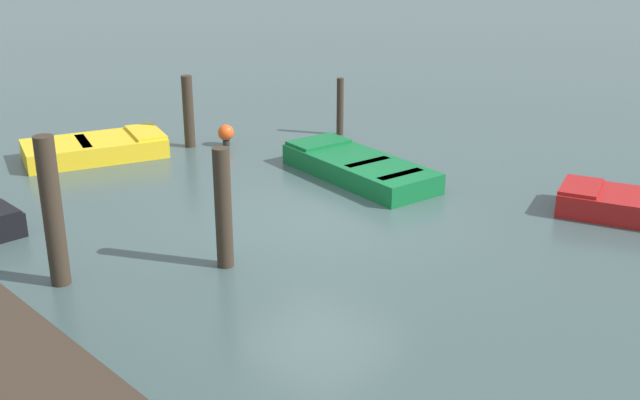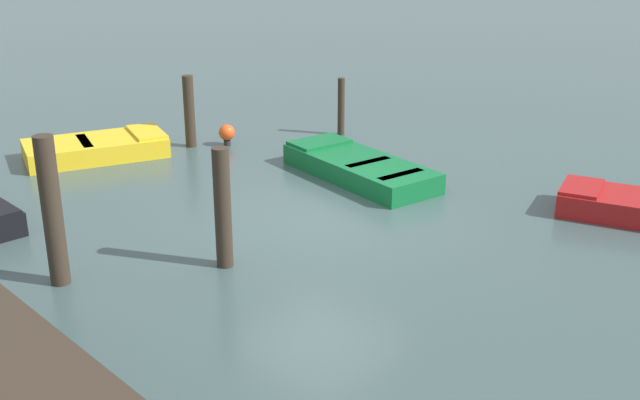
% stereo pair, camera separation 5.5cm
% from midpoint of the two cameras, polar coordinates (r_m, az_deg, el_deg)
% --- Properties ---
extents(ground_plane, '(80.00, 80.00, 0.00)m').
position_cam_midpoint_polar(ground_plane, '(13.32, -0.12, -1.41)').
color(ground_plane, '#384C4C').
extents(rowboat_yellow, '(2.49, 3.22, 0.46)m').
position_cam_midpoint_polar(rowboat_yellow, '(17.32, -16.20, 3.70)').
color(rowboat_yellow, gold).
rests_on(rowboat_yellow, ground_plane).
extents(rowboat_green, '(3.63, 2.07, 0.46)m').
position_cam_midpoint_polar(rowboat_green, '(15.37, 2.71, 2.43)').
color(rowboat_green, '#0F602D').
rests_on(rowboat_green, ground_plane).
extents(mooring_piling_mid_left, '(0.28, 0.28, 2.16)m').
position_cam_midpoint_polar(mooring_piling_mid_left, '(11.27, -19.14, -0.85)').
color(mooring_piling_mid_left, '#33281E').
rests_on(mooring_piling_mid_left, ground_plane).
extents(mooring_piling_far_right, '(0.24, 0.24, 1.60)m').
position_cam_midpoint_polar(mooring_piling_far_right, '(17.53, -9.71, 6.40)').
color(mooring_piling_far_right, '#33281E').
rests_on(mooring_piling_far_right, ground_plane).
extents(mooring_piling_center, '(0.16, 0.16, 1.35)m').
position_cam_midpoint_polar(mooring_piling_center, '(18.30, 1.40, 6.85)').
color(mooring_piling_center, '#33281E').
rests_on(mooring_piling_center, ground_plane).
extents(mooring_piling_far_left, '(0.25, 0.25, 1.82)m').
position_cam_midpoint_polar(mooring_piling_far_left, '(11.34, -7.24, -0.62)').
color(mooring_piling_far_left, '#33281E').
rests_on(mooring_piling_far_left, ground_plane).
extents(marker_buoy, '(0.36, 0.36, 0.48)m').
position_cam_midpoint_polar(marker_buoy, '(17.63, -7.00, 4.88)').
color(marker_buoy, '#262626').
rests_on(marker_buoy, ground_plane).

